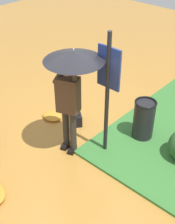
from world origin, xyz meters
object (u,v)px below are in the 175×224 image
person_with_umbrella (71,76)px  handbag (78,119)px  info_sign_post (108,82)px  trash_bin (144,120)px

person_with_umbrella → handbag: 1.65m
info_sign_post → handbag: 1.64m
person_with_umbrella → handbag: person_with_umbrella is taller
handbag → info_sign_post: bearing=-15.0°
handbag → person_with_umbrella: bearing=-51.7°
info_sign_post → trash_bin: bearing=69.3°
person_with_umbrella → trash_bin: (0.73, 1.17, -1.13)m
person_with_umbrella → handbag: size_ratio=5.53×
person_with_umbrella → info_sign_post: bearing=42.0°
person_with_umbrella → trash_bin: bearing=58.0°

